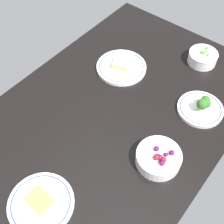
# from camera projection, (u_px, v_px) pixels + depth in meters

# --- Properties ---
(dining_table) EXTENTS (1.37, 0.88, 0.04)m
(dining_table) POSITION_uv_depth(u_px,v_px,m) (112.00, 118.00, 1.29)
(dining_table) COLOR black
(dining_table) RESTS_ON ground
(plate_cheese) EXTENTS (0.22, 0.22, 0.05)m
(plate_cheese) POSITION_uv_depth(u_px,v_px,m) (41.00, 203.00, 1.03)
(plate_cheese) COLOR white
(plate_cheese) RESTS_ON dining_table
(plate_broccoli) EXTENTS (0.19, 0.19, 0.08)m
(plate_broccoli) POSITION_uv_depth(u_px,v_px,m) (201.00, 107.00, 1.27)
(plate_broccoli) COLOR white
(plate_broccoli) RESTS_ON dining_table
(bowl_berries) EXTENTS (0.17, 0.17, 0.07)m
(bowl_berries) POSITION_uv_depth(u_px,v_px,m) (159.00, 158.00, 1.12)
(bowl_berries) COLOR white
(bowl_berries) RESTS_ON dining_table
(plate_sandwich) EXTENTS (0.23, 0.23, 0.05)m
(plate_sandwich) POSITION_uv_depth(u_px,v_px,m) (121.00, 67.00, 1.43)
(plate_sandwich) COLOR white
(plate_sandwich) RESTS_ON dining_table
(bowl_peas) EXTENTS (0.14, 0.14, 0.07)m
(bowl_peas) POSITION_uv_depth(u_px,v_px,m) (203.00, 57.00, 1.45)
(bowl_peas) COLOR white
(bowl_peas) RESTS_ON dining_table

